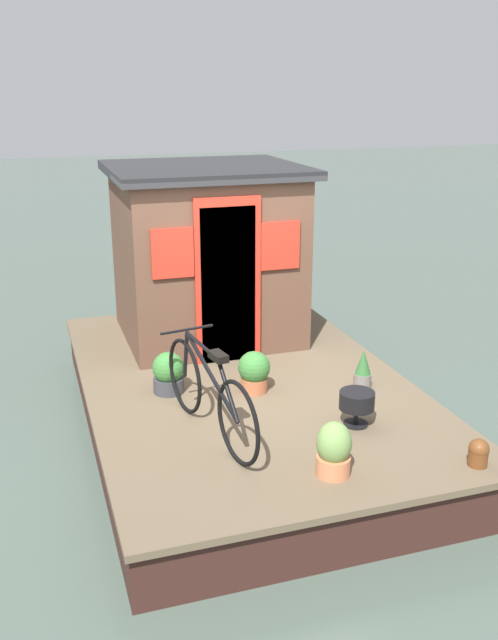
% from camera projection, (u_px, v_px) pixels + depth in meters
% --- Properties ---
extents(ground_plane, '(60.00, 60.00, 0.00)m').
position_uv_depth(ground_plane, '(243.00, 423.00, 7.42)').
color(ground_plane, '#47564C').
extents(houseboat_deck, '(5.05, 3.20, 0.52)m').
position_uv_depth(houseboat_deck, '(243.00, 401.00, 7.34)').
color(houseboat_deck, brown).
rests_on(houseboat_deck, ground_plane).
extents(houseboat_cabin, '(1.96, 2.16, 2.02)m').
position_uv_depth(houseboat_cabin, '(206.00, 252.00, 8.20)').
color(houseboat_cabin, brown).
rests_on(houseboat_cabin, houseboat_deck).
extents(bicycle, '(1.74, 0.50, 0.84)m').
position_uv_depth(bicycle, '(209.00, 394.00, 5.97)').
color(bicycle, black).
rests_on(bicycle, houseboat_deck).
extents(potted_plant_fern, '(0.28, 0.28, 0.45)m').
position_uv_depth(potted_plant_fern, '(334.00, 450.00, 5.40)').
color(potted_plant_fern, '#C6754C').
rests_on(potted_plant_fern, houseboat_deck).
extents(potted_plant_rosemary, '(0.31, 0.31, 0.41)m').
position_uv_depth(potted_plant_rosemary, '(168.00, 373.00, 6.87)').
color(potted_plant_rosemary, '#38383D').
rests_on(potted_plant_rosemary, houseboat_deck).
extents(potted_plant_mint, '(0.18, 0.18, 0.39)m').
position_uv_depth(potted_plant_mint, '(363.00, 369.00, 7.00)').
color(potted_plant_mint, slate).
rests_on(potted_plant_mint, houseboat_deck).
extents(potted_plant_succulent, '(0.32, 0.32, 0.41)m').
position_uv_depth(potted_plant_succulent, '(254.00, 371.00, 6.88)').
color(potted_plant_succulent, '#B2603D').
rests_on(potted_plant_succulent, houseboat_deck).
extents(charcoal_grill, '(0.31, 0.31, 0.32)m').
position_uv_depth(charcoal_grill, '(357.00, 402.00, 6.19)').
color(charcoal_grill, black).
rests_on(charcoal_grill, houseboat_deck).
extents(mooring_bollard, '(0.16, 0.16, 0.23)m').
position_uv_depth(mooring_bollard, '(478.00, 453.00, 5.56)').
color(mooring_bollard, brown).
rests_on(mooring_bollard, houseboat_deck).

